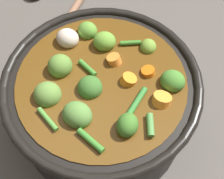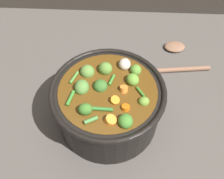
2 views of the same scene
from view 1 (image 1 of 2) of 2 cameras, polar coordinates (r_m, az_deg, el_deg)
ground_plane at (r=0.58m, az=-1.59°, el=-5.93°), size 1.10×1.10×0.00m
cooking_pot at (r=0.51m, az=-1.81°, el=-2.23°), size 0.31×0.31×0.17m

